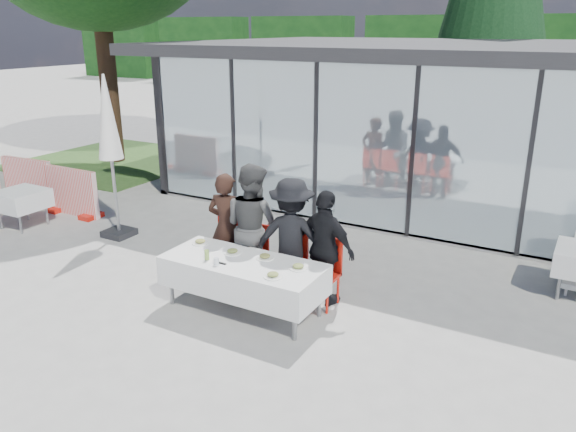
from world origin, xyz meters
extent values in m
plane|color=#9B9993|center=(0.00, 0.00, 0.00)|extent=(90.00, 90.00, 0.00)
cube|color=gray|center=(2.00, 8.00, 0.05)|extent=(14.00, 8.00, 0.10)
cube|color=black|center=(2.00, 11.90, 1.60)|extent=(14.00, 0.20, 3.20)
cube|color=black|center=(-4.90, 8.00, 1.60)|extent=(0.20, 8.00, 3.20)
cube|color=silver|center=(2.00, 4.03, 1.60)|extent=(13.60, 0.06, 3.10)
cube|color=#2D2D30|center=(2.00, 7.60, 3.32)|extent=(14.80, 8.80, 0.24)
cube|color=#262628|center=(-4.80, 4.03, 1.60)|extent=(0.08, 0.10, 3.10)
cube|color=#262628|center=(-2.86, 4.03, 1.60)|extent=(0.08, 0.10, 3.10)
cube|color=#262628|center=(-0.91, 4.03, 1.60)|extent=(0.08, 0.10, 3.10)
cube|color=#262628|center=(1.03, 4.03, 1.60)|extent=(0.08, 0.10, 3.10)
cube|color=#262628|center=(2.97, 4.03, 1.60)|extent=(0.08, 0.10, 3.10)
cube|color=red|center=(-0.50, 6.50, 0.45)|extent=(0.45, 0.45, 0.90)
cube|color=red|center=(1.00, 7.00, 0.45)|extent=(0.45, 0.45, 0.90)
cube|color=red|center=(3.50, 6.50, 0.45)|extent=(0.45, 0.45, 0.90)
cube|color=#103311|center=(-30.00, 28.00, 2.20)|extent=(6.50, 2.00, 4.40)
cube|color=#103311|center=(-22.00, 28.00, 2.20)|extent=(6.50, 2.00, 4.40)
cube|color=#103311|center=(-14.00, 28.00, 2.20)|extent=(6.50, 2.00, 4.40)
cube|color=#103311|center=(-6.00, 28.00, 2.20)|extent=(6.50, 2.00, 4.40)
cube|color=#103311|center=(2.00, 28.00, 2.20)|extent=(6.50, 2.00, 4.40)
cube|color=white|center=(-0.07, 0.15, 0.54)|extent=(2.26, 0.96, 0.42)
cylinder|color=gray|center=(-1.07, -0.20, 0.35)|extent=(0.06, 0.06, 0.71)
cylinder|color=gray|center=(0.93, -0.20, 0.35)|extent=(0.06, 0.06, 0.71)
cylinder|color=gray|center=(-1.07, 0.50, 0.35)|extent=(0.06, 0.06, 0.71)
cylinder|color=gray|center=(0.93, 0.50, 0.35)|extent=(0.06, 0.06, 0.71)
imported|color=#331E16|center=(-0.88, 0.92, 0.85)|extent=(0.68, 0.68, 1.71)
cube|color=red|center=(-0.88, 0.81, 0.45)|extent=(0.44, 0.44, 0.05)
cube|color=red|center=(-0.88, 1.01, 0.70)|extent=(0.44, 0.04, 0.55)
cylinder|color=red|center=(-1.06, 0.63, 0.21)|extent=(0.04, 0.04, 0.43)
cylinder|color=red|center=(-0.70, 0.63, 0.21)|extent=(0.04, 0.04, 0.43)
cylinder|color=red|center=(-1.06, 0.99, 0.21)|extent=(0.04, 0.04, 0.43)
cylinder|color=red|center=(-0.70, 0.99, 0.21)|extent=(0.04, 0.04, 0.43)
imported|color=#4C4C4C|center=(-0.40, 0.92, 0.95)|extent=(1.13, 1.13, 1.91)
cube|color=red|center=(-0.40, 0.81, 0.45)|extent=(0.44, 0.44, 0.05)
cube|color=red|center=(-0.40, 1.01, 0.70)|extent=(0.44, 0.04, 0.55)
cylinder|color=red|center=(-0.58, 0.63, 0.21)|extent=(0.04, 0.04, 0.43)
cylinder|color=red|center=(-0.22, 0.63, 0.21)|extent=(0.04, 0.04, 0.43)
cylinder|color=red|center=(-0.58, 0.99, 0.21)|extent=(0.04, 0.04, 0.43)
cylinder|color=red|center=(-0.22, 0.99, 0.21)|extent=(0.04, 0.04, 0.43)
imported|color=black|center=(0.26, 0.92, 0.89)|extent=(1.43, 1.43, 1.78)
cube|color=red|center=(0.26, 0.81, 0.45)|extent=(0.44, 0.44, 0.05)
cube|color=red|center=(0.26, 1.01, 0.70)|extent=(0.44, 0.04, 0.55)
cylinder|color=red|center=(0.08, 0.63, 0.21)|extent=(0.04, 0.04, 0.43)
cylinder|color=red|center=(0.44, 0.63, 0.21)|extent=(0.04, 0.04, 0.43)
cylinder|color=red|center=(0.08, 0.99, 0.21)|extent=(0.04, 0.04, 0.43)
cylinder|color=red|center=(0.44, 0.99, 0.21)|extent=(0.04, 0.04, 0.43)
imported|color=black|center=(0.80, 0.92, 0.84)|extent=(1.18, 1.18, 1.67)
cube|color=red|center=(0.80, 0.81, 0.45)|extent=(0.44, 0.44, 0.05)
cube|color=red|center=(0.80, 1.01, 0.70)|extent=(0.44, 0.04, 0.55)
cylinder|color=red|center=(0.62, 0.63, 0.21)|extent=(0.04, 0.04, 0.43)
cylinder|color=red|center=(0.98, 0.63, 0.21)|extent=(0.04, 0.04, 0.43)
cylinder|color=red|center=(0.62, 0.99, 0.21)|extent=(0.04, 0.04, 0.43)
cylinder|color=red|center=(0.98, 0.99, 0.21)|extent=(0.04, 0.04, 0.43)
cylinder|color=white|center=(-0.97, 0.37, 0.76)|extent=(0.25, 0.25, 0.01)
ellipsoid|color=tan|center=(-0.97, 0.37, 0.79)|extent=(0.15, 0.15, 0.05)
cylinder|color=white|center=(-0.35, 0.30, 0.76)|extent=(0.25, 0.25, 0.01)
ellipsoid|color=#49712A|center=(-0.35, 0.30, 0.79)|extent=(0.15, 0.15, 0.05)
cylinder|color=white|center=(0.15, 0.37, 0.76)|extent=(0.25, 0.25, 0.01)
ellipsoid|color=tan|center=(0.15, 0.37, 0.79)|extent=(0.15, 0.15, 0.05)
cylinder|color=white|center=(0.71, 0.29, 0.76)|extent=(0.25, 0.25, 0.01)
ellipsoid|color=#49712A|center=(0.71, 0.29, 0.79)|extent=(0.15, 0.15, 0.05)
cylinder|color=white|center=(0.56, -0.10, 0.76)|extent=(0.25, 0.25, 0.01)
ellipsoid|color=#49712A|center=(0.56, -0.10, 0.79)|extent=(0.15, 0.15, 0.05)
cylinder|color=#86AB47|center=(-0.52, -0.06, 0.82)|extent=(0.06, 0.06, 0.14)
cylinder|color=silver|center=(-0.31, -0.14, 0.80)|extent=(0.07, 0.07, 0.10)
cube|color=black|center=(-0.27, -0.08, 0.76)|extent=(0.14, 0.03, 0.01)
cube|color=white|center=(-5.81, 0.91, 0.56)|extent=(0.86, 0.86, 0.36)
cylinder|color=gray|center=(-5.51, 0.61, 0.36)|extent=(0.05, 0.05, 0.72)
cylinder|color=gray|center=(-6.11, 1.21, 0.36)|extent=(0.05, 0.05, 0.72)
cylinder|color=gray|center=(-5.51, 1.21, 0.36)|extent=(0.05, 0.05, 0.72)
cylinder|color=gray|center=(3.73, 2.65, 0.36)|extent=(0.05, 0.05, 0.72)
cylinder|color=gray|center=(3.73, 3.25, 0.36)|extent=(0.05, 0.05, 0.72)
cube|color=black|center=(-3.78, 1.44, 0.06)|extent=(0.50, 0.50, 0.12)
cylinder|color=gray|center=(-3.78, 1.44, 1.35)|extent=(0.06, 0.06, 2.70)
cone|color=white|center=(-3.78, 1.44, 2.25)|extent=(0.44, 0.44, 1.50)
cube|color=red|center=(-5.55, 1.91, 0.50)|extent=(1.40, 0.12, 1.00)
cube|color=red|center=(-6.05, 1.91, 0.05)|extent=(0.30, 0.45, 0.10)
cube|color=red|center=(-5.05, 1.91, 0.05)|extent=(0.30, 0.45, 0.10)
cube|color=red|center=(-7.15, 2.06, 0.50)|extent=(1.40, 0.22, 1.00)
cube|color=red|center=(-7.65, 2.06, 0.05)|extent=(0.30, 0.45, 0.10)
cube|color=red|center=(-6.65, 2.06, 0.05)|extent=(0.30, 0.45, 0.10)
cylinder|color=white|center=(3.83, 2.85, 0.07)|extent=(0.04, 0.04, 0.14)
cylinder|color=white|center=(3.83, 3.95, 0.07)|extent=(0.04, 0.04, 0.14)
cylinder|color=#382316|center=(-8.50, 6.00, 2.20)|extent=(0.50, 0.50, 4.40)
cylinder|color=#382316|center=(0.50, 13.00, 1.00)|extent=(0.44, 0.44, 2.00)
cube|color=#385926|center=(-8.50, 6.00, 0.01)|extent=(5.00, 5.00, 0.02)
camera|label=1|loc=(3.92, -5.69, 3.78)|focal=35.00mm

